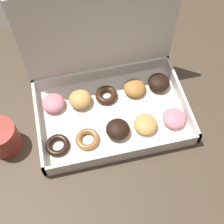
% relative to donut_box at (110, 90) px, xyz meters
% --- Properties ---
extents(ground_plane, '(8.00, 8.00, 0.00)m').
position_rel_donut_box_xyz_m(ground_plane, '(0.05, -0.10, -0.79)').
color(ground_plane, '#564C44').
extents(dining_table, '(1.23, 0.93, 0.73)m').
position_rel_donut_box_xyz_m(dining_table, '(0.05, -0.10, -0.15)').
color(dining_table, '#4C3D2D').
rests_on(dining_table, ground_plane).
extents(donut_box, '(0.41, 0.28, 0.32)m').
position_rel_donut_box_xyz_m(donut_box, '(0.00, 0.00, 0.00)').
color(donut_box, silver).
rests_on(donut_box, dining_table).
extents(coffee_mug, '(0.09, 0.09, 0.08)m').
position_rel_donut_box_xyz_m(coffee_mug, '(-0.30, -0.07, -0.02)').
color(coffee_mug, '#A3382D').
rests_on(coffee_mug, dining_table).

